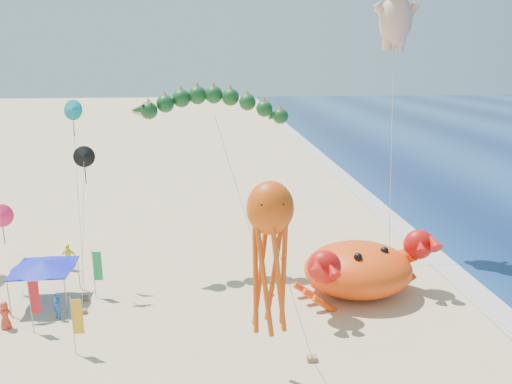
# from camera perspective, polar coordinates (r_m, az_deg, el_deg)

# --- Properties ---
(ground) EXTENTS (320.00, 320.00, 0.00)m
(ground) POSITION_cam_1_polar(r_m,az_deg,el_deg) (31.79, 4.04, -12.25)
(ground) COLOR #D1B784
(ground) RESTS_ON ground
(foam_strip) EXTENTS (320.00, 320.00, 0.00)m
(foam_strip) POSITION_cam_1_polar(r_m,az_deg,el_deg) (35.69, 23.74, -10.37)
(foam_strip) COLOR silver
(foam_strip) RESTS_ON ground
(crab_inflatable) EXTENTS (9.31, 7.88, 4.08)m
(crab_inflatable) POSITION_cam_1_polar(r_m,az_deg,el_deg) (32.38, 11.65, -8.48)
(crab_inflatable) COLOR #F5450C
(crab_inflatable) RESTS_ON ground
(dragon_kite) EXTENTS (10.62, 6.78, 12.38)m
(dragon_kite) POSITION_cam_1_polar(r_m,az_deg,el_deg) (33.95, -4.99, 9.38)
(dragon_kite) COLOR #103D18
(dragon_kite) RESTS_ON ground
(cherub_kite) EXTENTS (2.39, 5.61, 20.29)m
(cherub_kite) POSITION_cam_1_polar(r_m,az_deg,el_deg) (39.21, 15.76, 19.32)
(cherub_kite) COLOR #E4A68B
(cherub_kite) RESTS_ON ground
(octopus_kite) EXTENTS (3.61, 2.46, 9.64)m
(octopus_kite) POSITION_cam_1_polar(r_m,az_deg,el_deg) (21.65, 1.60, -6.15)
(octopus_kite) COLOR #D7460B
(octopus_kite) RESTS_ON ground
(canopy_blue) EXTENTS (3.77, 3.77, 2.71)m
(canopy_blue) POSITION_cam_1_polar(r_m,az_deg,el_deg) (33.12, -23.13, -7.68)
(canopy_blue) COLOR gray
(canopy_blue) RESTS_ON ground
(feather_flags) EXTENTS (9.06, 6.63, 3.20)m
(feather_flags) POSITION_cam_1_polar(r_m,az_deg,el_deg) (31.28, -23.37, -9.93)
(feather_flags) COLOR gray
(feather_flags) RESTS_ON ground
(beachgoers) EXTENTS (7.17, 8.39, 1.86)m
(beachgoers) POSITION_cam_1_polar(r_m,az_deg,el_deg) (34.97, -26.67, -9.66)
(beachgoers) COLOR #1D56AD
(beachgoers) RESTS_ON ground
(small_kites) EXTENTS (8.25, 8.06, 12.05)m
(small_kites) POSITION_cam_1_polar(r_m,az_deg,el_deg) (33.05, -23.89, 1.69)
(small_kites) COLOR black
(small_kites) RESTS_ON ground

